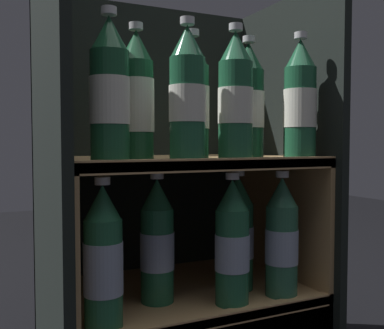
# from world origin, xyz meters

# --- Properties ---
(fridge_back_wall) EXTENTS (0.60, 0.02, 0.90)m
(fridge_back_wall) POSITION_xyz_m (0.00, 0.40, 0.45)
(fridge_back_wall) COLOR black
(fridge_back_wall) RESTS_ON ground_plane
(fridge_side_left) EXTENTS (0.02, 0.43, 0.90)m
(fridge_side_left) POSITION_xyz_m (-0.29, 0.19, 0.45)
(fridge_side_left) COLOR black
(fridge_side_left) RESTS_ON ground_plane
(fridge_side_right) EXTENTS (0.02, 0.43, 0.90)m
(fridge_side_right) POSITION_xyz_m (0.29, 0.19, 0.45)
(fridge_side_right) COLOR black
(fridge_side_right) RESTS_ON ground_plane
(shelf_lower) EXTENTS (0.56, 0.39, 0.21)m
(shelf_lower) POSITION_xyz_m (0.00, 0.18, 0.17)
(shelf_lower) COLOR tan
(shelf_lower) RESTS_ON ground_plane
(shelf_upper) EXTENTS (0.56, 0.39, 0.51)m
(shelf_upper) POSITION_xyz_m (0.00, 0.19, 0.37)
(shelf_upper) COLOR tan
(shelf_upper) RESTS_ON ground_plane
(bottle_upper_front_0) EXTENTS (0.07, 0.07, 0.27)m
(bottle_upper_front_0) POSITION_xyz_m (-0.20, 0.05, 0.63)
(bottle_upper_front_0) COLOR #194C2D
(bottle_upper_front_0) RESTS_ON shelf_upper
(bottle_upper_front_1) EXTENTS (0.07, 0.07, 0.27)m
(bottle_upper_front_1) POSITION_xyz_m (-0.05, 0.05, 0.63)
(bottle_upper_front_1) COLOR #1E5638
(bottle_upper_front_1) RESTS_ON shelf_upper
(bottle_upper_front_2) EXTENTS (0.07, 0.07, 0.27)m
(bottle_upper_front_2) POSITION_xyz_m (0.06, 0.05, 0.63)
(bottle_upper_front_2) COLOR #1E5638
(bottle_upper_front_2) RESTS_ON shelf_upper
(bottle_upper_front_3) EXTENTS (0.07, 0.07, 0.27)m
(bottle_upper_front_3) POSITION_xyz_m (0.22, 0.05, 0.63)
(bottle_upper_front_3) COLOR #1E5638
(bottle_upper_front_3) RESTS_ON shelf_upper
(bottle_upper_back_0) EXTENTS (0.07, 0.07, 0.27)m
(bottle_upper_back_0) POSITION_xyz_m (-0.13, 0.13, 0.63)
(bottle_upper_back_0) COLOR #194C2D
(bottle_upper_back_0) RESTS_ON shelf_upper
(bottle_upper_back_1) EXTENTS (0.07, 0.07, 0.27)m
(bottle_upper_back_1) POSITION_xyz_m (0.00, 0.13, 0.63)
(bottle_upper_back_1) COLOR #1E5638
(bottle_upper_back_1) RESTS_ON shelf_upper
(bottle_upper_back_2) EXTENTS (0.07, 0.07, 0.27)m
(bottle_upper_back_2) POSITION_xyz_m (0.14, 0.13, 0.63)
(bottle_upper_back_2) COLOR #144228
(bottle_upper_back_2) RESTS_ON shelf_upper
(bottle_lower_front_0) EXTENTS (0.07, 0.07, 0.27)m
(bottle_lower_front_0) POSITION_xyz_m (-0.22, 0.05, 0.33)
(bottle_lower_front_0) COLOR #1E5638
(bottle_lower_front_0) RESTS_ON shelf_lower
(bottle_lower_front_1) EXTENTS (0.07, 0.07, 0.27)m
(bottle_lower_front_1) POSITION_xyz_m (0.05, 0.05, 0.33)
(bottle_lower_front_1) COLOR #1E5638
(bottle_lower_front_1) RESTS_ON shelf_lower
(bottle_lower_front_2) EXTENTS (0.07, 0.07, 0.27)m
(bottle_lower_front_2) POSITION_xyz_m (0.18, 0.05, 0.33)
(bottle_lower_front_2) COLOR #285B42
(bottle_lower_front_2) RESTS_ON shelf_lower
(bottle_lower_back_0) EXTENTS (0.07, 0.07, 0.27)m
(bottle_lower_back_0) POSITION_xyz_m (-0.08, 0.13, 0.33)
(bottle_lower_back_0) COLOR #1E5638
(bottle_lower_back_0) RESTS_ON shelf_lower
(bottle_lower_back_1) EXTENTS (0.07, 0.07, 0.27)m
(bottle_lower_back_1) POSITION_xyz_m (0.12, 0.13, 0.33)
(bottle_lower_back_1) COLOR #1E5638
(bottle_lower_back_1) RESTS_ON shelf_lower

